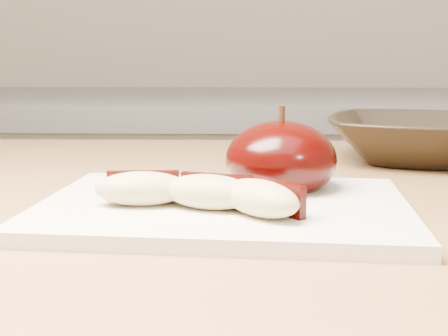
{
  "coord_description": "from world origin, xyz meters",
  "views": [
    {
      "loc": [
        0.06,
        -0.05,
        1.02
      ],
      "look_at": [
        0.05,
        0.4,
        0.94
      ],
      "focal_mm": 50.0,
      "sensor_mm": 36.0,
      "label": 1
    }
  ],
  "objects": [
    {
      "name": "back_cabinet",
      "position": [
        0.0,
        1.2,
        0.47
      ],
      "size": [
        2.4,
        0.62,
        0.94
      ],
      "color": "silver",
      "rests_on": "ground"
    },
    {
      "name": "cutting_board",
      "position": [
        0.05,
        0.4,
        0.91
      ],
      "size": [
        0.29,
        0.22,
        0.01
      ],
      "primitive_type": "cube",
      "rotation": [
        0.0,
        0.0,
        -0.08
      ],
      "color": "silver",
      "rests_on": "island_counter"
    },
    {
      "name": "apple_half",
      "position": [
        0.09,
        0.45,
        0.93
      ],
      "size": [
        0.1,
        0.1,
        0.08
      ],
      "rotation": [
        0.0,
        0.0,
        -0.09
      ],
      "color": "black",
      "rests_on": "cutting_board"
    },
    {
      "name": "apple_wedge_a",
      "position": [
        -0.01,
        0.39,
        0.92
      ],
      "size": [
        0.07,
        0.04,
        0.02
      ],
      "rotation": [
        0.0,
        0.0,
        0.08
      ],
      "color": "#D1BA84",
      "rests_on": "cutting_board"
    },
    {
      "name": "apple_wedge_c",
      "position": [
        0.07,
        0.36,
        0.92
      ],
      "size": [
        0.07,
        0.07,
        0.02
      ],
      "rotation": [
        0.0,
        0.0,
        -0.86
      ],
      "color": "#D1BA84",
      "rests_on": "cutting_board"
    },
    {
      "name": "apple_wedge_b",
      "position": [
        0.04,
        0.38,
        0.92
      ],
      "size": [
        0.07,
        0.05,
        0.02
      ],
      "rotation": [
        0.0,
        0.0,
        -0.31
      ],
      "color": "#D1BA84",
      "rests_on": "cutting_board"
    },
    {
      "name": "bowl",
      "position": [
        0.26,
        0.65,
        0.93
      ],
      "size": [
        0.25,
        0.25,
        0.05
      ],
      "primitive_type": "imported",
      "rotation": [
        0.0,
        0.0,
        -0.24
      ],
      "color": "black",
      "rests_on": "island_counter"
    }
  ]
}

